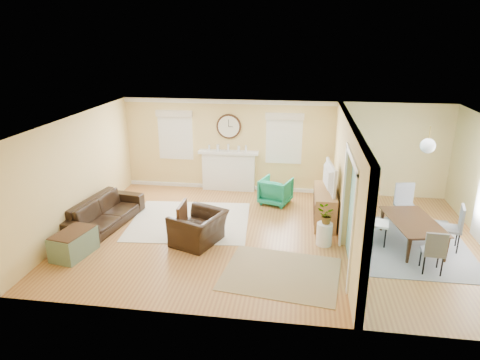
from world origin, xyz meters
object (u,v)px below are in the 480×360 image
(green_chair, at_px, (276,191))
(credenza, at_px, (324,206))
(eames_chair, at_px, (199,228))
(dining_table, at_px, (413,233))
(sofa, at_px, (105,212))

(green_chair, distance_m, credenza, 1.60)
(credenza, bearing_deg, green_chair, 140.04)
(eames_chair, height_order, green_chair, eames_chair)
(green_chair, height_order, dining_table, green_chair)
(sofa, relative_size, eames_chair, 2.09)
(green_chair, bearing_deg, eames_chair, 78.13)
(sofa, xyz_separation_m, green_chair, (3.89, 1.96, 0.02))
(sofa, bearing_deg, eames_chair, -95.53)
(dining_table, bearing_deg, credenza, 51.54)
(credenza, xyz_separation_m, dining_table, (1.82, -0.98, -0.11))
(credenza, relative_size, dining_table, 0.90)
(sofa, xyz_separation_m, eames_chair, (2.40, -0.58, 0.02))
(eames_chair, height_order, credenza, credenza)
(eames_chair, bearing_deg, dining_table, 117.90)
(credenza, distance_m, dining_table, 2.07)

